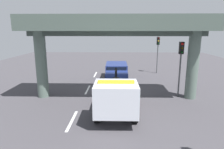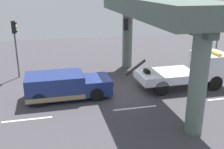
# 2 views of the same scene
# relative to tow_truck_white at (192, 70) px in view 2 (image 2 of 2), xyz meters

# --- Properties ---
(ground_plane) EXTENTS (60.00, 40.00, 0.10)m
(ground_plane) POSITION_rel_tow_truck_white_xyz_m (-4.89, -0.01, -1.25)
(ground_plane) COLOR #423F44
(lane_stripe_west) EXTENTS (2.60, 0.16, 0.01)m
(lane_stripe_west) POSITION_rel_tow_truck_white_xyz_m (-10.89, -2.49, -1.20)
(lane_stripe_west) COLOR silver
(lane_stripe_west) RESTS_ON ground
(lane_stripe_mid) EXTENTS (2.60, 0.16, 0.01)m
(lane_stripe_mid) POSITION_rel_tow_truck_white_xyz_m (-4.89, -2.49, -1.20)
(lane_stripe_mid) COLOR silver
(lane_stripe_mid) RESTS_ON ground
(tow_truck_white) EXTENTS (7.26, 2.45, 2.46)m
(tow_truck_white) POSITION_rel_tow_truck_white_xyz_m (0.00, 0.00, 0.00)
(tow_truck_white) COLOR silver
(tow_truck_white) RESTS_ON ground
(towed_van_green) EXTENTS (5.21, 2.25, 1.58)m
(towed_van_green) POSITION_rel_tow_truck_white_xyz_m (-8.75, -0.01, -0.42)
(towed_van_green) COLOR navy
(towed_van_green) RESTS_ON ground
(overpass_structure) EXTENTS (3.60, 13.25, 6.02)m
(overpass_structure) POSITION_rel_tow_truck_white_xyz_m (-2.99, -0.01, 3.92)
(overpass_structure) COLOR #596B60
(overpass_structure) RESTS_ON ground
(traffic_light_near) EXTENTS (0.39, 0.32, 4.29)m
(traffic_light_near) POSITION_rel_tow_truck_white_xyz_m (-11.87, 4.83, 1.93)
(traffic_light_near) COLOR #515456
(traffic_light_near) RESTS_ON ground
(traffic_light_far) EXTENTS (0.39, 0.32, 4.20)m
(traffic_light_far) POSITION_rel_tow_truck_white_xyz_m (-3.37, 4.83, 1.86)
(traffic_light_far) COLOR #515456
(traffic_light_far) RESTS_ON ground
(traffic_light_mid) EXTENTS (0.39, 0.32, 4.04)m
(traffic_light_mid) POSITION_rel_tow_truck_white_xyz_m (5.13, 4.83, 1.75)
(traffic_light_mid) COLOR #515456
(traffic_light_mid) RESTS_ON ground
(traffic_cone_orange) EXTENTS (0.53, 0.53, 0.63)m
(traffic_cone_orange) POSITION_rel_tow_truck_white_xyz_m (-5.48, 1.55, -0.90)
(traffic_cone_orange) COLOR orange
(traffic_cone_orange) RESTS_ON ground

